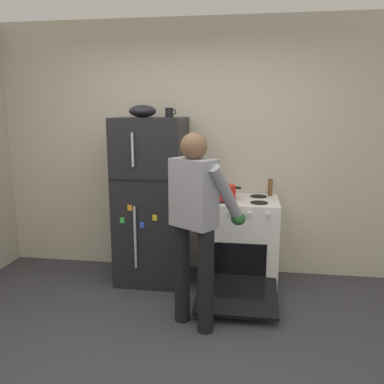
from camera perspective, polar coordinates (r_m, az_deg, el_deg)
ground at (r=3.00m, az=-5.50°, el=-24.48°), size 8.00×8.00×0.00m
kitchen_wall_back at (r=4.36m, az=0.31°, el=6.21°), size 6.00×0.10×2.70m
refrigerator at (r=4.14m, az=-5.73°, el=-1.19°), size 0.68×0.72×1.69m
stove_range at (r=4.12m, az=6.80°, el=-7.23°), size 0.76×1.20×0.90m
person_cook at (r=3.16m, az=0.61°, el=-3.27°), size 0.63×0.65×1.60m
red_pot at (r=3.95m, az=4.65°, el=-0.03°), size 0.33×0.23×0.14m
coffee_mug at (r=4.05m, az=-3.25°, el=11.33°), size 0.11×0.08×0.10m
pepper_mill at (r=4.19m, az=11.17°, el=0.67°), size 0.05×0.05×0.17m
mixing_bowl at (r=4.06m, az=-7.11°, el=11.45°), size 0.27×0.27×0.12m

